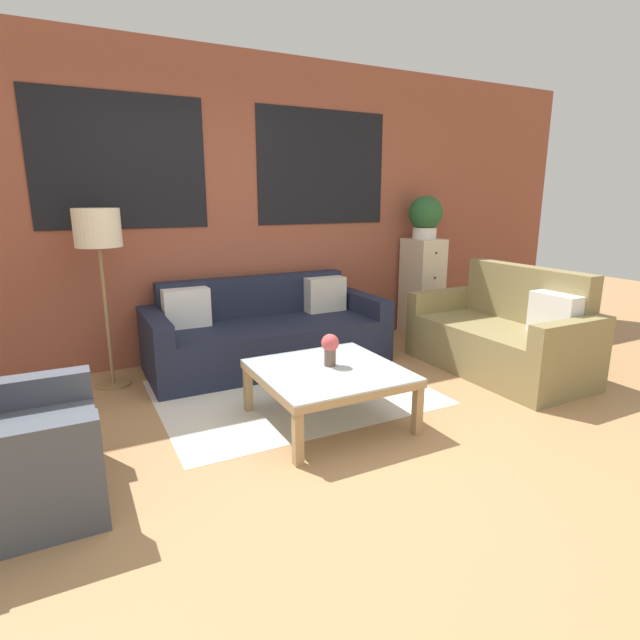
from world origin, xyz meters
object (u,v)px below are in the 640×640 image
at_px(flower_vase, 330,347).
at_px(floor_lamp, 98,237).
at_px(couch_dark, 267,335).
at_px(settee_vintage, 502,337).
at_px(drawer_cabinet, 422,287).
at_px(potted_plant, 425,216).
at_px(coffee_table, 328,376).
at_px(armchair_corner, 2,458).

bearing_deg(flower_vase, floor_lamp, 133.35).
height_order(couch_dark, settee_vintage, settee_vintage).
bearing_deg(drawer_cabinet, potted_plant, 90.00).
relative_size(settee_vintage, potted_plant, 3.41).
xyz_separation_m(coffee_table, flower_vase, (0.04, 0.05, 0.19)).
height_order(couch_dark, floor_lamp, floor_lamp).
bearing_deg(coffee_table, drawer_cabinet, 37.65).
relative_size(armchair_corner, floor_lamp, 0.59).
height_order(drawer_cabinet, potted_plant, potted_plant).
height_order(armchair_corner, floor_lamp, floor_lamp).
xyz_separation_m(coffee_table, floor_lamp, (-1.26, 1.42, 0.88)).
xyz_separation_m(couch_dark, coffee_table, (-0.09, -1.37, 0.06)).
bearing_deg(flower_vase, settee_vintage, 5.29).
distance_m(settee_vintage, drawer_cabinet, 1.38).
height_order(settee_vintage, flower_vase, settee_vintage).
relative_size(settee_vintage, coffee_table, 1.68).
bearing_deg(couch_dark, floor_lamp, 177.61).
relative_size(settee_vintage, floor_lamp, 1.10).
height_order(armchair_corner, drawer_cabinet, drawer_cabinet).
bearing_deg(armchair_corner, coffee_table, 4.45).
xyz_separation_m(settee_vintage, flower_vase, (-1.83, -0.17, 0.21)).
distance_m(potted_plant, flower_vase, 2.63).
xyz_separation_m(settee_vintage, potted_plant, (0.16, 1.35, 1.01)).
bearing_deg(armchair_corner, couch_dark, 37.47).
bearing_deg(armchair_corner, drawer_cabinet, 23.63).
distance_m(couch_dark, flower_vase, 1.34).
distance_m(coffee_table, drawer_cabinet, 2.57).
bearing_deg(drawer_cabinet, armchair_corner, -156.37).
bearing_deg(settee_vintage, couch_dark, 147.22).
relative_size(armchair_corner, flower_vase, 3.76).
height_order(floor_lamp, drawer_cabinet, floor_lamp).
height_order(couch_dark, coffee_table, couch_dark).
bearing_deg(floor_lamp, coffee_table, -48.56).
bearing_deg(couch_dark, potted_plant, 5.91).
bearing_deg(armchair_corner, flower_vase, 5.86).
height_order(couch_dark, drawer_cabinet, drawer_cabinet).
distance_m(couch_dark, drawer_cabinet, 1.97).
height_order(coffee_table, potted_plant, potted_plant).
xyz_separation_m(floor_lamp, potted_plant, (3.29, 0.14, 0.10)).
height_order(coffee_table, floor_lamp, floor_lamp).
bearing_deg(floor_lamp, drawer_cabinet, 2.52).
xyz_separation_m(couch_dark, settee_vintage, (1.78, -1.15, 0.03)).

